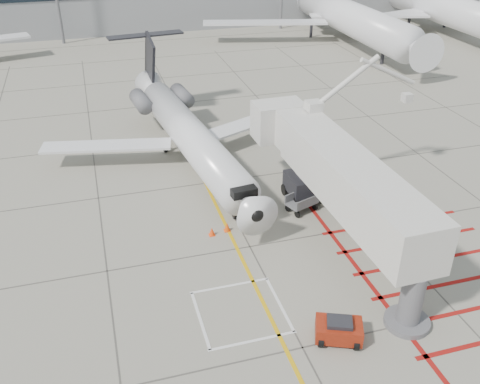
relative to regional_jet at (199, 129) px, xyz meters
name	(u,v)px	position (x,y,z in m)	size (l,w,h in m)	color
ground_plane	(273,291)	(0.75, -13.38, -3.53)	(260.00, 260.00, 0.00)	gray
regional_jet	(199,129)	(0.00, 0.00, 0.00)	(21.36, 26.94, 7.06)	silver
jet_bridge	(351,192)	(5.87, -11.04, 0.16)	(8.73, 18.44, 7.38)	silver
pushback_tug	(339,329)	(2.48, -17.35, -2.92)	(2.08, 1.30, 1.21)	maroon
baggage_cart	(302,202)	(5.05, -6.55, -2.93)	(1.89, 1.19, 1.19)	#5B5C60
ground_power_unit	(369,209)	(8.31, -9.07, -2.47)	(2.69, 1.57, 2.13)	silver
cone_nose	(227,227)	(-0.07, -7.44, -3.26)	(0.39, 0.39, 0.55)	#EB490C
cone_side	(212,231)	(-1.05, -7.64, -3.27)	(0.38, 0.38, 0.52)	#FE420D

